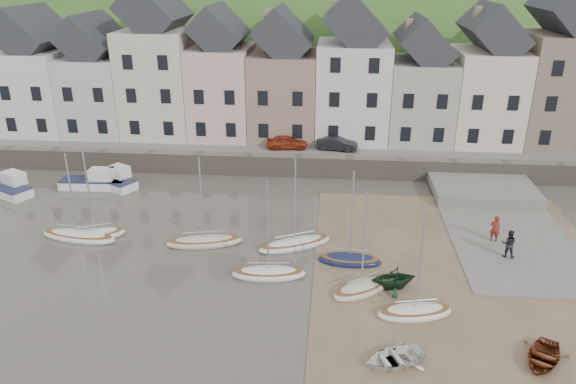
# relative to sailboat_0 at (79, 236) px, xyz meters

# --- Properties ---
(ground) EXTENTS (160.00, 160.00, 0.00)m
(ground) POSITION_rel_sailboat_0_xyz_m (13.94, -3.72, -0.26)
(ground) COLOR #494439
(ground) RESTS_ON ground
(quay_land) EXTENTS (90.00, 30.00, 1.50)m
(quay_land) POSITION_rel_sailboat_0_xyz_m (13.94, 28.28, 0.49)
(quay_land) COLOR #355B24
(quay_land) RESTS_ON ground
(quay_street) EXTENTS (70.00, 7.00, 0.10)m
(quay_street) POSITION_rel_sailboat_0_xyz_m (13.94, 16.78, 1.29)
(quay_street) COLOR slate
(quay_street) RESTS_ON quay_land
(seawall) EXTENTS (70.00, 1.20, 1.80)m
(seawall) POSITION_rel_sailboat_0_xyz_m (13.94, 13.28, 0.64)
(seawall) COLOR slate
(seawall) RESTS_ON ground
(beach) EXTENTS (18.00, 26.00, 0.06)m
(beach) POSITION_rel_sailboat_0_xyz_m (24.94, -3.72, -0.23)
(beach) COLOR brown
(beach) RESTS_ON ground
(slipway) EXTENTS (8.00, 18.00, 0.12)m
(slipway) POSITION_rel_sailboat_0_xyz_m (28.94, 4.28, -0.20)
(slipway) COLOR slate
(slipway) RESTS_ON ground
(hillside) EXTENTS (134.40, 84.00, 84.00)m
(hillside) POSITION_rel_sailboat_0_xyz_m (8.94, 56.28, -18.25)
(hillside) COLOR #355B24
(hillside) RESTS_ON ground
(townhouse_terrace) EXTENTS (61.05, 8.00, 13.93)m
(townhouse_terrace) POSITION_rel_sailboat_0_xyz_m (15.70, 20.28, 7.07)
(townhouse_terrace) COLOR silver
(townhouse_terrace) RESTS_ON quay_land
(sailboat_0) EXTENTS (5.55, 2.28, 6.32)m
(sailboat_0) POSITION_rel_sailboat_0_xyz_m (0.00, 0.00, 0.00)
(sailboat_0) COLOR white
(sailboat_0) RESTS_ON ground
(sailboat_1) EXTENTS (4.17, 2.88, 6.32)m
(sailboat_1) POSITION_rel_sailboat_0_xyz_m (1.05, 0.28, 0.01)
(sailboat_1) COLOR white
(sailboat_1) RESTS_ON ground
(sailboat_2) EXTENTS (5.22, 2.55, 6.32)m
(sailboat_2) POSITION_rel_sailboat_0_xyz_m (8.61, -0.04, 0.00)
(sailboat_2) COLOR beige
(sailboat_2) RESTS_ON ground
(sailboat_3) EXTENTS (4.51, 1.91, 6.32)m
(sailboat_3) POSITION_rel_sailboat_0_xyz_m (13.30, -3.64, 0.00)
(sailboat_3) COLOR white
(sailboat_3) RESTS_ON ground
(sailboat_4) EXTENTS (5.17, 3.57, 6.32)m
(sailboat_4) POSITION_rel_sailboat_0_xyz_m (14.58, 0.14, 0.00)
(sailboat_4) COLOR white
(sailboat_4) RESTS_ON ground
(sailboat_5) EXTENTS (3.98, 1.69, 6.32)m
(sailboat_5) POSITION_rel_sailboat_0_xyz_m (18.11, -1.65, 0.01)
(sailboat_5) COLOR #151E42
(sailboat_5) RESTS_ON ground
(sailboat_6) EXTENTS (4.28, 2.33, 6.32)m
(sailboat_6) POSITION_rel_sailboat_0_xyz_m (21.42, -6.83, 0.01)
(sailboat_6) COLOR white
(sailboat_6) RESTS_ON ground
(sailboat_7) EXTENTS (3.91, 3.43, 6.32)m
(sailboat_7) POSITION_rel_sailboat_0_xyz_m (18.70, -4.83, 0.01)
(sailboat_7) COLOR beige
(sailboat_7) RESTS_ON ground
(motorboat_0) EXTENTS (5.43, 1.94, 1.70)m
(motorboat_0) POSITION_rel_sailboat_0_xyz_m (-2.57, 8.97, 0.32)
(motorboat_0) COLOR white
(motorboat_0) RESTS_ON ground
(motorboat_1) EXTENTS (5.52, 3.99, 1.70)m
(motorboat_1) POSITION_rel_sailboat_0_xyz_m (-9.26, 7.27, 0.32)
(motorboat_1) COLOR white
(motorboat_1) RESTS_ON ground
(motorboat_2) EXTENTS (4.80, 3.74, 1.70)m
(motorboat_2) POSITION_rel_sailboat_0_xyz_m (-1.21, 9.40, 0.32)
(motorboat_2) COLOR white
(motorboat_2) RESTS_ON ground
(rowboat_white) EXTENTS (3.50, 3.08, 0.60)m
(rowboat_white) POSITION_rel_sailboat_0_xyz_m (19.97, -10.71, 0.10)
(rowboat_white) COLOR white
(rowboat_white) RESTS_ON beach
(rowboat_green) EXTENTS (3.03, 2.77, 1.35)m
(rowboat_green) POSITION_rel_sailboat_0_xyz_m (20.51, -4.31, 0.48)
(rowboat_green) COLOR #15311D
(rowboat_green) RESTS_ON beach
(rowboat_red) EXTENTS (3.24, 3.54, 0.60)m
(rowboat_red) POSITION_rel_sailboat_0_xyz_m (26.82, -10.07, 0.10)
(rowboat_red) COLOR maroon
(rowboat_red) RESTS_ON beach
(person_red) EXTENTS (0.69, 0.48, 1.81)m
(person_red) POSITION_rel_sailboat_0_xyz_m (27.68, 1.94, 0.77)
(person_red) COLOR maroon
(person_red) RESTS_ON slipway
(person_dark) EXTENTS (1.03, 0.89, 1.84)m
(person_dark) POSITION_rel_sailboat_0_xyz_m (27.96, -0.17, 0.78)
(person_dark) COLOR black
(person_dark) RESTS_ON slipway
(car_left) EXTENTS (3.77, 1.78, 1.25)m
(car_left) POSITION_rel_sailboat_0_xyz_m (12.70, 15.78, 1.96)
(car_left) COLOR #983016
(car_left) RESTS_ON quay_street
(car_right) EXTENTS (3.85, 1.86, 1.22)m
(car_right) POSITION_rel_sailboat_0_xyz_m (17.20, 15.78, 1.95)
(car_right) COLOR black
(car_right) RESTS_ON quay_street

